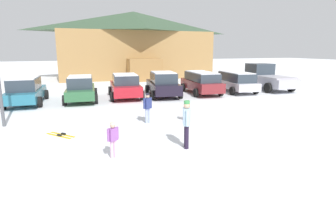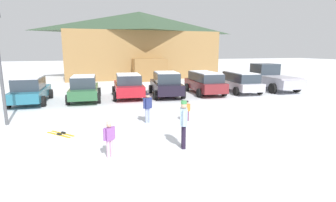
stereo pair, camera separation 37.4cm
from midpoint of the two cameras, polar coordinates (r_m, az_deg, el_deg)
name	(u,v)px [view 1 (the left image)]	position (r m, az deg, el deg)	size (l,w,h in m)	color
ground	(201,174)	(7.53, 5.70, -15.46)	(160.00, 160.00, 0.00)	silver
ski_lodge	(134,44)	(33.57, -7.66, 12.15)	(18.17, 10.58, 7.90)	#A17945
parked_teal_hatchback	(26,91)	(18.66, -29.09, 1.97)	(2.25, 4.54, 1.68)	#276C85
parked_green_coupe	(81,88)	(18.30, -19.00, 2.61)	(2.28, 4.37, 1.68)	#2D613B
parked_red_sedan	(125,86)	(18.82, -9.88, 3.31)	(2.46, 4.49, 1.69)	#AE1A25
parked_black_sedan	(163,84)	(19.18, -1.67, 3.72)	(2.60, 4.68, 1.78)	black
parked_maroon_van	(201,82)	(20.38, 6.73, 4.16)	(2.41, 4.77, 1.69)	maroon
parked_silver_wagon	(236,81)	(21.70, 14.08, 4.23)	(2.51, 4.69, 1.61)	silver
pickup_truck	(265,78)	(24.02, 20.00, 4.82)	(2.66, 5.51, 2.15)	#B1B0C1
skier_teen_in_navy_coat	(148,106)	(12.11, -5.34, -1.15)	(0.47, 0.34, 1.41)	#9DAAD1
skier_adult_in_blue_parka	(187,122)	(9.00, 2.87, -4.49)	(0.36, 0.59, 1.67)	#21182D
skier_child_in_orange_jacket	(187,110)	(12.46, 3.27, -1.88)	(0.36, 0.20, 0.99)	#713456
skier_child_in_purple_jacket	(113,138)	(8.45, -13.13, -7.84)	(0.38, 0.29, 1.16)	#DBACCB
pair_of_skis	(61,135)	(11.41, -23.18, -6.83)	(1.12, 1.19, 0.08)	gold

